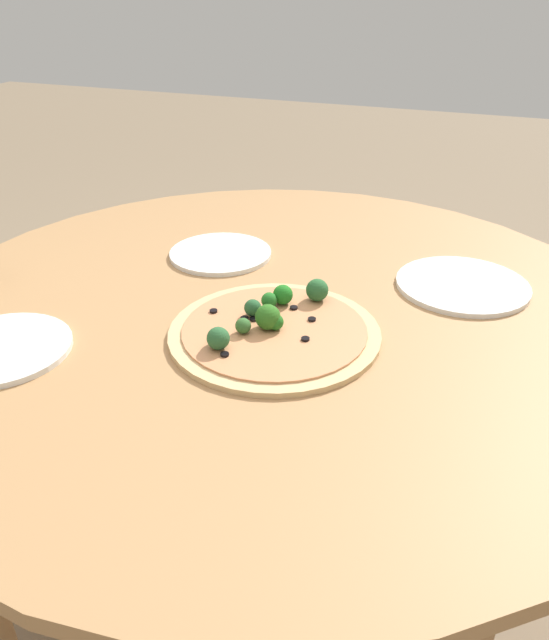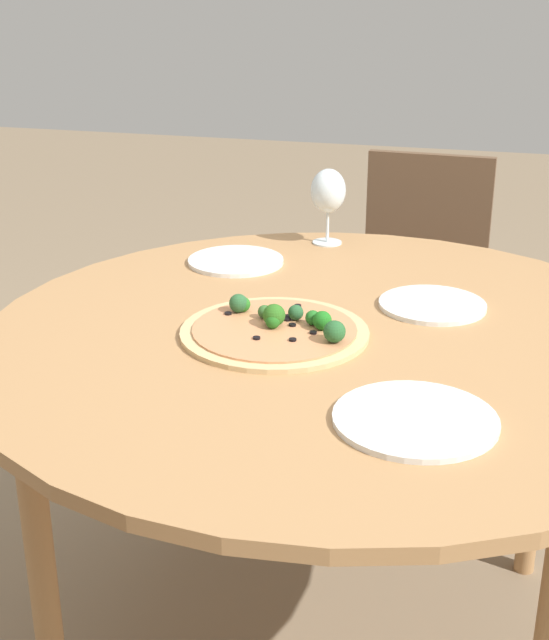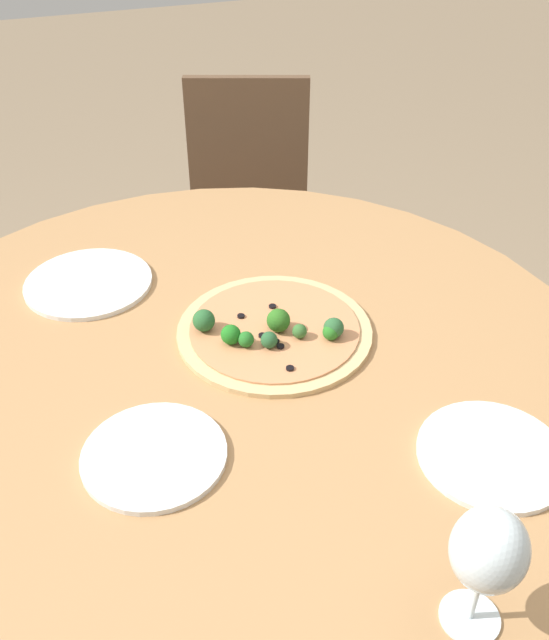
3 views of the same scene
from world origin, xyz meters
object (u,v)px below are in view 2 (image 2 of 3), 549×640
object	(u,v)px
wine_glass	(328,192)
plate_far	(415,419)
plate_near	(432,305)
chair	(417,300)
pizza	(277,329)
plate_side	(236,261)

from	to	relation	value
wine_glass	plate_far	size ratio (longest dim) A/B	0.74
plate_near	wine_glass	bearing A→B (deg)	-141.76
chair	plate_far	size ratio (longest dim) A/B	3.54
chair	wine_glass	bearing A→B (deg)	-109.69
chair	pizza	size ratio (longest dim) A/B	2.52
plate_far	plate_side	world-z (taller)	same
plate_near	plate_side	size ratio (longest dim) A/B	0.97
wine_glass	plate_side	size ratio (longest dim) A/B	0.84
chair	plate_side	bearing A→B (deg)	-115.59
plate_side	plate_far	bearing A→B (deg)	36.63
plate_near	plate_far	size ratio (longest dim) A/B	0.86
plate_side	plate_near	bearing A→B (deg)	70.28
chair	plate_far	distance (m)	1.39
chair	plate_near	distance (m)	0.90
pizza	wine_glass	size ratio (longest dim) A/B	1.90
wine_glass	plate_near	bearing A→B (deg)	38.24
plate_near	plate_side	distance (m)	0.51
wine_glass	plate_near	size ratio (longest dim) A/B	0.86
plate_near	plate_far	bearing A→B (deg)	3.00
chair	plate_near	world-z (taller)	chair
pizza	plate_near	size ratio (longest dim) A/B	1.64
wine_glass	plate_far	distance (m)	0.96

